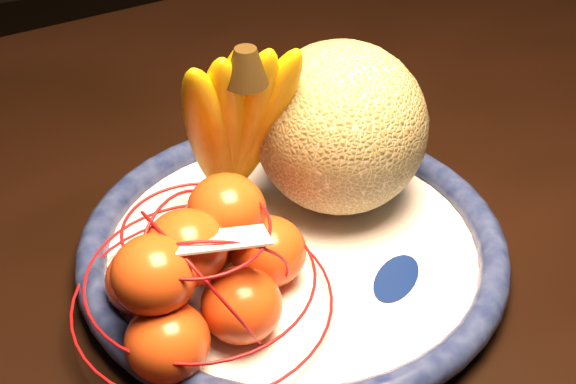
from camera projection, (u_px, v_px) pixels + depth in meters
name	position (u px, v px, depth m)	size (l,w,h in m)	color
dining_table	(312.00, 213.00, 0.90)	(1.57, 1.03, 0.74)	black
fruit_bowl	(293.00, 247.00, 0.72)	(0.38, 0.38, 0.03)	white
cantaloupe	(340.00, 128.00, 0.73)	(0.16, 0.16, 0.16)	olive
banana_bunch	(234.00, 121.00, 0.69)	(0.14, 0.13, 0.21)	yellow
mandarin_bag	(201.00, 269.00, 0.63)	(0.27, 0.27, 0.13)	#E94917
price_tag	(221.00, 240.00, 0.58)	(0.07, 0.03, 0.00)	white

